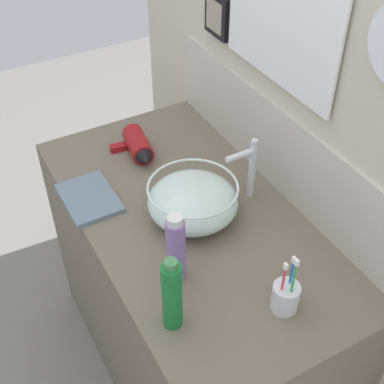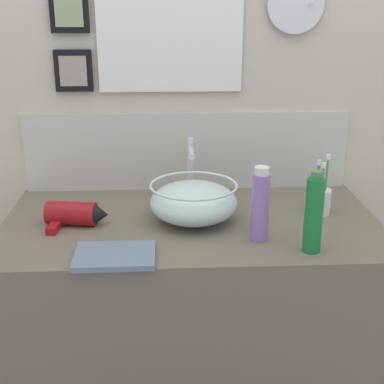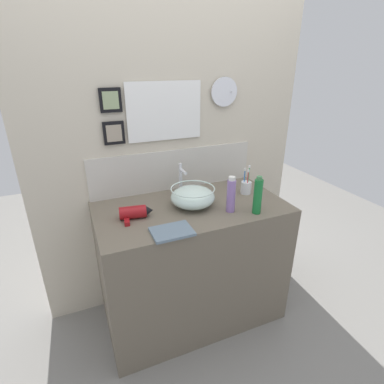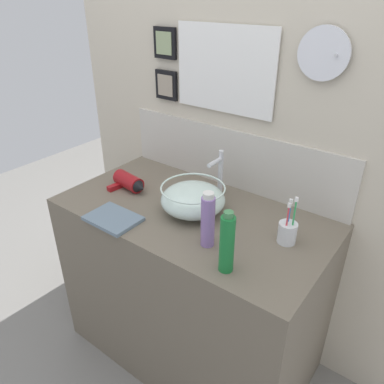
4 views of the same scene
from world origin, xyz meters
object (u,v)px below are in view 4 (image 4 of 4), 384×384
Objects in this scene: toothbrush_cup at (287,232)px; hair_drier at (130,182)px; faucet at (219,170)px; soap_dispenser at (227,243)px; glass_bowl_sink at (193,199)px; lotion_bottle at (208,220)px; hand_towel at (113,218)px.

hair_drier is at bearing -175.84° from toothbrush_cup.
toothbrush_cup is (0.43, -0.16, -0.08)m from faucet.
glass_bowl_sink is at bearing 143.76° from soap_dispenser.
lotion_bottle is at bearing -62.50° from faucet.
glass_bowl_sink reaches higher than hand_towel.
lotion_bottle is at bearing -139.94° from toothbrush_cup.
hand_towel is at bearing -166.30° from lotion_bottle.
toothbrush_cup is at bearing 70.33° from soap_dispenser.
toothbrush_cup is (0.43, 0.04, -0.02)m from glass_bowl_sink.
lotion_bottle is at bearing -14.04° from hair_drier.
glass_bowl_sink is 1.27× the size of hand_towel.
soap_dispenser is (0.71, -0.22, 0.08)m from hair_drier.
faucet is 0.55m from soap_dispenser.
faucet is at bearing 63.27° from hand_towel.
hair_drier reaches higher than hand_towel.
soap_dispenser reaches higher than hand_towel.
hair_drier is at bearing -177.85° from glass_bowl_sink.
hair_drier is 0.86× the size of soap_dispenser.
faucet is at bearing 117.50° from lotion_bottle.
glass_bowl_sink is 1.37× the size of hair_drier.
glass_bowl_sink is 0.38m from hair_drier.
glass_bowl_sink is at bearing -90.00° from faucet.
glass_bowl_sink is at bearing 2.15° from hair_drier.
hand_towel is (0.14, -0.25, -0.03)m from hair_drier.
faucet is 1.00× the size of hand_towel.
faucet is (0.00, 0.21, 0.06)m from glass_bowl_sink.
hair_drier is at bearing 165.96° from lotion_bottle.
faucet is at bearing 159.27° from toothbrush_cup.
toothbrush_cup is 0.92× the size of hand_towel.
faucet is 0.54m from hand_towel.
lotion_bottle is at bearing 148.96° from soap_dispenser.
toothbrush_cup is 0.86× the size of soap_dispenser.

